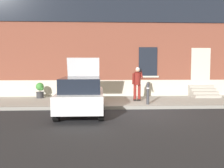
# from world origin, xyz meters

# --- Properties ---
(ground_plane) EXTENTS (80.00, 80.00, 0.00)m
(ground_plane) POSITION_xyz_m (0.00, 0.00, 0.00)
(ground_plane) COLOR #232326
(sidewalk) EXTENTS (24.00, 3.60, 0.15)m
(sidewalk) POSITION_xyz_m (0.00, 2.80, 0.07)
(sidewalk) COLOR #99968E
(sidewalk) RESTS_ON ground
(curb_edge) EXTENTS (24.00, 0.12, 0.15)m
(curb_edge) POSITION_xyz_m (0.00, 0.94, 0.07)
(curb_edge) COLOR gray
(curb_edge) RESTS_ON ground
(building_facade) EXTENTS (24.00, 1.52, 7.50)m
(building_facade) POSITION_xyz_m (0.01, 5.29, 3.73)
(building_facade) COLOR brown
(building_facade) RESTS_ON ground
(entrance_stoop) EXTENTS (1.49, 1.28, 0.64)m
(entrance_stoop) POSITION_xyz_m (4.43, 4.12, 0.39)
(entrance_stoop) COLOR #9E998E
(entrance_stoop) RESTS_ON sidewalk
(hatchback_car_white) EXTENTS (1.80, 4.07, 2.34)m
(hatchback_car_white) POSITION_xyz_m (-2.40, 0.05, 0.80)
(hatchback_car_white) COLOR white
(hatchback_car_white) RESTS_ON ground
(bollard_near_person) EXTENTS (0.15, 0.15, 1.04)m
(bollard_near_person) POSITION_xyz_m (0.61, 1.35, 0.71)
(bollard_near_person) COLOR #333338
(bollard_near_person) RESTS_ON sidewalk
(person_on_phone) EXTENTS (0.51, 0.51, 1.74)m
(person_on_phone) POSITION_xyz_m (0.27, 2.43, 1.15)
(person_on_phone) COLOR maroon
(person_on_phone) RESTS_ON sidewalk
(planter_charcoal) EXTENTS (0.44, 0.44, 0.86)m
(planter_charcoal) POSITION_xyz_m (-4.99, 3.89, 0.61)
(planter_charcoal) COLOR #2D2D30
(planter_charcoal) RESTS_ON sidewalk
(planter_cream) EXTENTS (0.44, 0.44, 0.86)m
(planter_cream) POSITION_xyz_m (-2.78, 3.98, 0.61)
(planter_cream) COLOR beige
(planter_cream) RESTS_ON sidewalk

